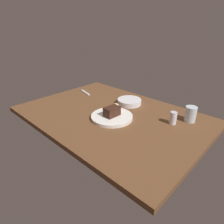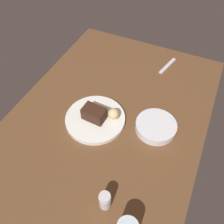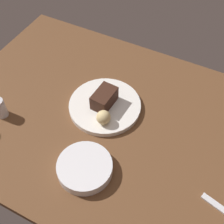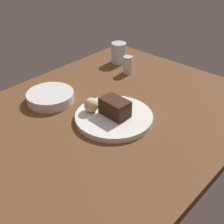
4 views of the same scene
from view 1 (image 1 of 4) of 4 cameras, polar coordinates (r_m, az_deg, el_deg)
dining_table at (r=129.01cm, az=-0.28°, el=-1.14°), size 120.00×84.00×3.00cm
dessert_plate at (r=122.33cm, az=-0.06°, el=-1.41°), size 26.26×26.26×1.94cm
chocolate_cake_slice at (r=120.34cm, az=-0.02°, el=0.18°), size 6.78×10.09×5.87cm
bread_roll at (r=127.72cm, az=1.09°, el=1.52°), size 4.99×4.99×4.99cm
salt_shaker at (r=120.23cm, az=17.50°, el=-1.71°), size 4.17×4.17×7.61cm
water_glass at (r=126.62cm, az=22.06°, el=-0.56°), size 6.77×6.77×9.41cm
side_bowl at (r=143.52cm, az=5.11°, el=3.06°), size 17.40×17.40×3.62cm
dessert_spoon at (r=167.70cm, az=-7.87°, el=5.74°), size 14.98×5.44×0.70cm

